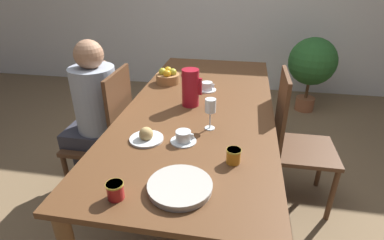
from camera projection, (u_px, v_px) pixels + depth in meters
name	position (u px, v px, depth m)	size (l,w,h in m)	color
ground_plane	(199.00, 192.00, 2.36)	(20.00, 20.00, 0.00)	#7F6647
dining_table	(200.00, 116.00, 2.05)	(0.95, 2.19, 0.75)	brown
chair_person_side	(108.00, 134.00, 2.15)	(0.42, 0.42, 0.98)	#51331E
chair_opposite	(295.00, 140.00, 2.08)	(0.42, 0.42, 0.98)	#51331E
person_seated	(93.00, 108.00, 2.10)	(0.39, 0.41, 1.18)	#33333D
red_pitcher	(190.00, 87.00, 1.95)	(0.14, 0.11, 0.25)	#A31423
wine_glass_water	(210.00, 107.00, 1.66)	(0.06, 0.06, 0.18)	white
teacup_near_person	(183.00, 137.00, 1.58)	(0.14, 0.14, 0.06)	silver
teacup_across	(207.00, 87.00, 2.24)	(0.14, 0.14, 0.06)	silver
serving_tray	(180.00, 187.00, 1.24)	(0.27, 0.27, 0.03)	#B7B2A8
bread_plate	(146.00, 136.00, 1.60)	(0.18, 0.18, 0.08)	silver
jam_jar_amber	(115.00, 190.00, 1.19)	(0.07, 0.07, 0.07)	#A81E1E
jam_jar_red	(234.00, 155.00, 1.40)	(0.07, 0.07, 0.07)	#C67A1E
fruit_bowl	(168.00, 77.00, 2.37)	(0.19, 0.19, 0.12)	#9E6B3D
potted_plant	(312.00, 64.00, 3.45)	(0.54, 0.54, 0.88)	#A8603D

